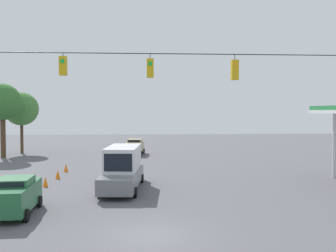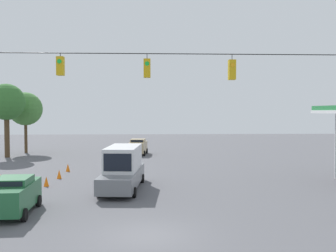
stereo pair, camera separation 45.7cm
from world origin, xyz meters
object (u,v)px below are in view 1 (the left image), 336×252
object	(u,v)px
sedan_green_parked_shoulder	(15,195)
traffic_cone_third	(45,182)
box_truck_grey_withflow_mid	(123,168)
traffic_cone_second	(33,192)
tree_horizon_left	(21,109)
tree_horizon_right	(2,103)
traffic_cone_fifth	(66,168)
sedan_tan_withflow_deep	(135,147)
traffic_cone_fourth	(58,174)
overhead_signal_span	(151,111)
traffic_cone_nearest	(11,207)

from	to	relation	value
sedan_green_parked_shoulder	traffic_cone_third	world-z (taller)	sedan_green_parked_shoulder
box_truck_grey_withflow_mid	traffic_cone_second	bearing A→B (deg)	23.73
tree_horizon_left	tree_horizon_right	size ratio (longest dim) A/B	0.91
box_truck_grey_withflow_mid	traffic_cone_fifth	bearing A→B (deg)	-54.36
tree_horizon_left	sedan_tan_withflow_deep	bearing A→B (deg)	170.30
traffic_cone_fourth	overhead_signal_span	bearing A→B (deg)	120.29
overhead_signal_span	tree_horizon_right	world-z (taller)	overhead_signal_span
traffic_cone_fifth	tree_horizon_right	bearing A→B (deg)	-48.71
overhead_signal_span	traffic_cone_fourth	xyz separation A→B (m)	(7.16, -12.26, -4.99)
traffic_cone_third	tree_horizon_left	bearing A→B (deg)	-68.41
traffic_cone_second	traffic_cone_nearest	bearing A→B (deg)	87.95
traffic_cone_fourth	tree_horizon_right	xyz separation A→B (m)	(9.36, -14.04, 5.97)
traffic_cone_third	traffic_cone_fourth	world-z (taller)	same
tree_horizon_right	traffic_cone_second	bearing A→B (deg)	114.43
box_truck_grey_withflow_mid	tree_horizon_left	world-z (taller)	tree_horizon_left
sedan_green_parked_shoulder	tree_horizon_right	bearing A→B (deg)	-68.58
traffic_cone_fourth	tree_horizon_left	xyz separation A→B (m)	(8.68, -18.47, 5.25)
sedan_green_parked_shoulder	traffic_cone_third	size ratio (longest dim) A/B	6.32
box_truck_grey_withflow_mid	traffic_cone_fourth	bearing A→B (deg)	-37.53
sedan_tan_withflow_deep	tree_horizon_left	size ratio (longest dim) A/B	0.56
box_truck_grey_withflow_mid	tree_horizon_right	bearing A→B (deg)	-50.97
traffic_cone_third	tree_horizon_right	world-z (taller)	tree_horizon_right
sedan_green_parked_shoulder	tree_horizon_left	bearing A→B (deg)	-72.88
sedan_tan_withflow_deep	box_truck_grey_withflow_mid	bearing A→B (deg)	89.11
sedan_tan_withflow_deep	traffic_cone_nearest	distance (m)	26.59
traffic_cone_nearest	tree_horizon_left	bearing A→B (deg)	-73.28
sedan_tan_withflow_deep	traffic_cone_fourth	size ratio (longest dim) A/B	6.16
sedan_tan_withflow_deep	traffic_cone_second	xyz separation A→B (m)	(5.71, 22.51, -0.65)
traffic_cone_fifth	tree_horizon_left	distance (m)	18.07
sedan_tan_withflow_deep	traffic_cone_fourth	xyz separation A→B (m)	(5.68, 16.01, -0.65)
traffic_cone_fifth	tree_horizon_right	distance (m)	15.27
sedan_green_parked_shoulder	traffic_cone_fourth	distance (m)	10.22
traffic_cone_nearest	traffic_cone_second	xyz separation A→B (m)	(-0.12, -3.42, 0.00)
box_truck_grey_withflow_mid	traffic_cone_fourth	distance (m)	6.85
overhead_signal_span	box_truck_grey_withflow_mid	size ratio (longest dim) A/B	2.65
traffic_cone_second	tree_horizon_right	xyz separation A→B (m)	(9.33, -20.53, 5.97)
sedan_green_parked_shoulder	box_truck_grey_withflow_mid	size ratio (longest dim) A/B	0.60
traffic_cone_nearest	tree_horizon_right	bearing A→B (deg)	-68.98
traffic_cone_third	tree_horizon_right	distance (m)	20.31
traffic_cone_nearest	traffic_cone_second	bearing A→B (deg)	-92.05
traffic_cone_nearest	overhead_signal_span	bearing A→B (deg)	162.23
sedan_tan_withflow_deep	traffic_cone_third	world-z (taller)	sedan_tan_withflow_deep
traffic_cone_fifth	box_truck_grey_withflow_mid	bearing A→B (deg)	125.64
sedan_green_parked_shoulder	box_truck_grey_withflow_mid	distance (m)	8.02
sedan_tan_withflow_deep	traffic_cone_second	world-z (taller)	sedan_tan_withflow_deep
traffic_cone_third	tree_horizon_right	bearing A→B (deg)	-61.72
traffic_cone_nearest	tree_horizon_right	world-z (taller)	tree_horizon_right
overhead_signal_span	box_truck_grey_withflow_mid	bearing A→B (deg)	-77.54
sedan_green_parked_shoulder	tree_horizon_left	distance (m)	30.34
box_truck_grey_withflow_mid	tree_horizon_right	xyz separation A→B (m)	(14.72, -18.16, 4.88)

